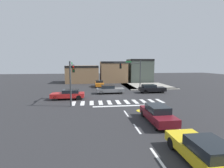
{
  "coord_description": "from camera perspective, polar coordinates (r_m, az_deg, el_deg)",
  "views": [
    {
      "loc": [
        -3.53,
        -25.45,
        5.1
      ],
      "look_at": [
        -0.23,
        0.05,
        1.87
      ],
      "focal_mm": 26.12,
      "sensor_mm": 36.0,
      "label": 1
    }
  ],
  "objects": [
    {
      "name": "car_maroon",
      "position": [
        14.94,
        15.63,
        -10.0
      ],
      "size": [
        1.77,
        4.63,
        1.52
      ],
      "rotation": [
        0.0,
        0.0,
        1.57
      ],
      "color": "maroon",
      "rests_on": "ground_plane"
    },
    {
      "name": "car_red",
      "position": [
        24.24,
        -14.96,
        -3.48
      ],
      "size": [
        4.65,
        1.85,
        1.39
      ],
      "rotation": [
        0.0,
        0.0,
        3.14
      ],
      "color": "red",
      "rests_on": "ground_plane"
    },
    {
      "name": "car_gray",
      "position": [
        27.9,
        -0.85,
        -1.84
      ],
      "size": [
        4.65,
        1.83,
        1.44
      ],
      "color": "slate",
      "rests_on": "ground_plane"
    },
    {
      "name": "bike_detector_marking",
      "position": [
        18.23,
        10.33,
        -9.2
      ],
      "size": [
        1.13,
        1.13,
        0.01
      ],
      "color": "yellow",
      "rests_on": "ground_plane"
    },
    {
      "name": "traffic_signal_southwest",
      "position": [
        21.5,
        -13.84,
        3.22
      ],
      "size": [
        0.32,
        4.71,
        5.39
      ],
      "rotation": [
        0.0,
        0.0,
        1.57
      ],
      "color": "#383A3D",
      "rests_on": "ground_plane"
    },
    {
      "name": "curb_corner_northeast",
      "position": [
        37.23,
        11.54,
        -0.75
      ],
      "size": [
        10.0,
        10.6,
        0.15
      ],
      "color": "#9E998E",
      "rests_on": "ground_plane"
    },
    {
      "name": "car_yellow",
      "position": [
        9.96,
        29.45,
        -19.81
      ],
      "size": [
        1.86,
        4.47,
        1.43
      ],
      "rotation": [
        0.0,
        0.0,
        1.57
      ],
      "color": "gold",
      "rests_on": "ground_plane"
    },
    {
      "name": "car_orange",
      "position": [
        36.0,
        -4.48,
        0.17
      ],
      "size": [
        1.76,
        4.51,
        1.46
      ],
      "rotation": [
        0.0,
        0.0,
        -1.57
      ],
      "color": "orange",
      "rests_on": "ground_plane"
    },
    {
      "name": "lane_markings",
      "position": [
        14.45,
        12.02,
        -13.66
      ],
      "size": [
        6.8,
        24.25,
        0.01
      ],
      "color": "white",
      "rests_on": "ground_plane"
    },
    {
      "name": "ground_plane",
      "position": [
        26.2,
        0.52,
        -4.07
      ],
      "size": [
        120.0,
        120.0,
        0.0
      ],
      "primitive_type": "plane",
      "color": "#2B2B2D"
    },
    {
      "name": "crosswalk_near",
      "position": [
        21.85,
        2.15,
        -6.34
      ],
      "size": [
        12.2,
        2.4,
        0.01
      ],
      "color": "silver",
      "rests_on": "ground_plane"
    },
    {
      "name": "traffic_signal_northeast",
      "position": [
        31.35,
        6.78,
        4.97
      ],
      "size": [
        5.24,
        0.32,
        5.77
      ],
      "rotation": [
        0.0,
        0.0,
        3.14
      ],
      "color": "#383A3D",
      "rests_on": "ground_plane"
    },
    {
      "name": "storefront_row",
      "position": [
        45.03,
        -0.24,
        4.17
      ],
      "size": [
        23.15,
        7.0,
        6.32
      ],
      "color": "#93704C",
      "rests_on": "ground_plane"
    },
    {
      "name": "car_black",
      "position": [
        29.5,
        13.67,
        -1.53
      ],
      "size": [
        4.52,
        1.78,
        1.45
      ],
      "color": "black",
      "rests_on": "ground_plane"
    }
  ]
}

